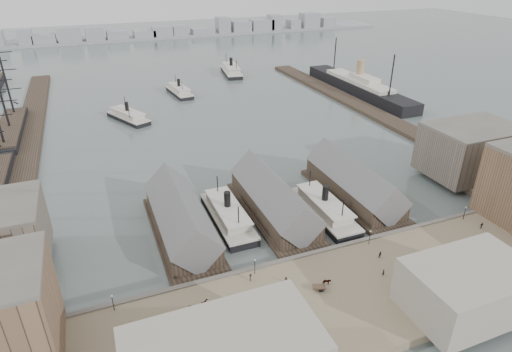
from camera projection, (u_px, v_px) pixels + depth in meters
name	position (u px, v px, depth m)	size (l,w,h in m)	color
ground	(301.00, 248.00, 106.30)	(900.00, 900.00, 0.00)	#4C5856
quay	(344.00, 298.00, 89.28)	(180.00, 30.00, 2.00)	#7A6A52
seawall	(311.00, 257.00, 101.47)	(180.00, 1.20, 2.30)	#59544C
west_wharf	(28.00, 142.00, 166.34)	(10.00, 220.00, 1.60)	#2D231C
east_wharf	(360.00, 106.00, 206.19)	(10.00, 180.00, 1.60)	#2D231C
ferry_shed_west	(181.00, 219.00, 109.60)	(14.00, 42.00, 12.60)	#2D231C
ferry_shed_center	(274.00, 200.00, 118.18)	(14.00, 42.00, 12.60)	#2D231C
ferry_shed_east	(354.00, 184.00, 126.75)	(14.00, 42.00, 12.60)	#2D231C
warehouse_east_back	(470.00, 150.00, 136.83)	(28.00, 20.00, 15.00)	#60564C
street_bldg_center	(469.00, 288.00, 83.22)	(24.00, 16.00, 10.00)	gray
lamp_post_far_w	(112.00, 300.00, 83.53)	(0.44, 0.44, 3.92)	black
lamp_post_near_w	(255.00, 264.00, 93.42)	(0.44, 0.44, 3.92)	black
lamp_post_near_e	(370.00, 235.00, 103.31)	(0.44, 0.44, 3.92)	black
lamp_post_far_e	(465.00, 211.00, 113.20)	(0.44, 0.44, 3.92)	black
far_shore	(128.00, 35.00, 380.58)	(500.00, 40.00, 15.72)	gray
ferry_docked_west	(228.00, 215.00, 115.92)	(8.26, 27.53, 9.83)	black
ferry_docked_east	(324.00, 208.00, 118.94)	(8.27, 27.57, 9.85)	black
ferry_open_near	(128.00, 116.00, 189.54)	(17.28, 25.87, 8.94)	black
ferry_open_mid	(179.00, 91.00, 225.81)	(10.25, 25.46, 8.84)	black
ferry_open_far	(231.00, 70.00, 265.20)	(13.45, 31.36, 10.84)	black
sailing_ship_mid	(10.00, 129.00, 172.88)	(9.26, 53.52, 38.08)	black
ocean_steamer	(359.00, 86.00, 228.30)	(11.96, 87.42, 17.48)	black
horse_cart_left	(201.00, 305.00, 84.99)	(4.71, 3.24, 1.50)	black
horse_cart_center	(324.00, 284.00, 90.52)	(4.84, 2.81, 1.44)	black
horse_cart_right	(436.00, 280.00, 91.43)	(4.88, 3.27, 1.71)	black
pedestrian_0	(120.00, 333.00, 78.41)	(0.66, 0.49, 1.82)	black
pedestrian_2	(251.00, 277.00, 92.31)	(1.07, 0.62, 1.66)	black
pedestrian_3	(258.00, 325.00, 80.33)	(0.91, 0.38, 1.56)	black
pedestrian_4	(286.00, 280.00, 91.61)	(0.78, 0.51, 1.60)	black
pedestrian_5	(383.00, 273.00, 93.73)	(0.60, 0.44, 1.64)	black
pedestrian_6	(380.00, 255.00, 99.31)	(0.83, 0.65, 1.72)	black
pedestrian_7	(476.00, 265.00, 95.87)	(1.12, 0.64, 1.73)	black
pedestrian_8	(482.00, 226.00, 110.17)	(1.03, 0.43, 1.76)	black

